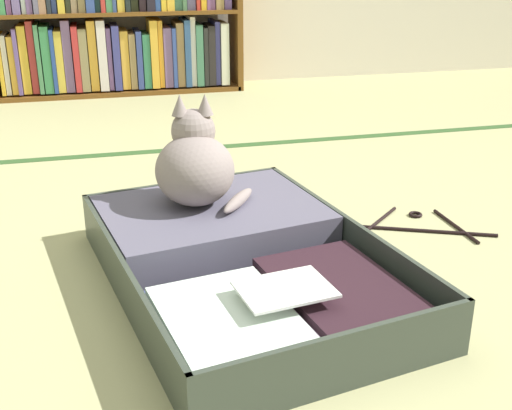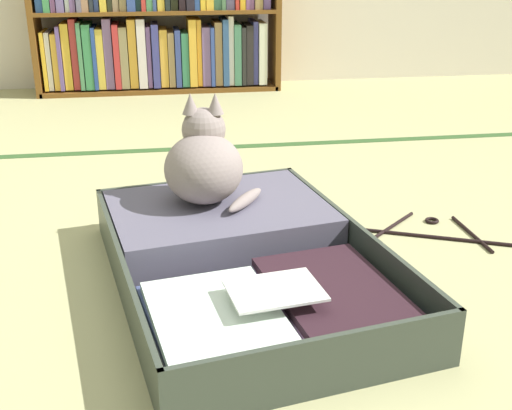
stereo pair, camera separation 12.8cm
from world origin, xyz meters
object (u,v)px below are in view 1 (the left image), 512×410
Objects in this scene: bookshelf at (116,16)px; clothes_hanger at (417,225)px; open_suitcase at (235,256)px; black_cat at (195,165)px.

clothes_hanger is (0.73, -2.09, -0.41)m from bookshelf.
bookshelf is at bearing 93.82° from open_suitcase.
open_suitcase reaches higher than clothes_hanger.
black_cat reaches higher than open_suitcase.
open_suitcase is at bearing -163.89° from clothes_hanger.
open_suitcase is at bearing -73.90° from black_cat.
clothes_hanger is (0.58, 0.17, -0.05)m from open_suitcase.
clothes_hanger is (0.64, -0.04, -0.22)m from black_cat.
bookshelf is 1.35× the size of open_suitcase.
open_suitcase is 3.45× the size of black_cat.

